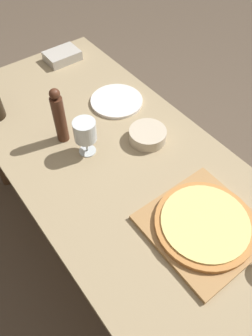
% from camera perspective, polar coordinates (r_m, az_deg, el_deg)
% --- Properties ---
extents(ground_plane, '(12.00, 12.00, 0.00)m').
position_cam_1_polar(ground_plane, '(1.85, -0.03, -14.16)').
color(ground_plane, brown).
extents(dining_table, '(0.76, 1.79, 0.73)m').
position_cam_1_polar(dining_table, '(1.30, -0.04, -2.20)').
color(dining_table, '#9E8966').
rests_on(dining_table, ground_plane).
extents(cutting_board, '(0.34, 0.35, 0.02)m').
position_cam_1_polar(cutting_board, '(1.11, 13.37, -9.89)').
color(cutting_board, '#A87A47').
rests_on(cutting_board, dining_table).
extents(pizza, '(0.32, 0.32, 0.02)m').
position_cam_1_polar(pizza, '(1.09, 13.57, -9.36)').
color(pizza, '#BC7A3D').
rests_on(pizza, cutting_board).
extents(pepper_mill, '(0.05, 0.05, 0.24)m').
position_cam_1_polar(pepper_mill, '(1.28, -11.55, 8.75)').
color(pepper_mill, '#4C2819').
rests_on(pepper_mill, dining_table).
extents(wine_glass, '(0.09, 0.09, 0.15)m').
position_cam_1_polar(wine_glass, '(1.22, -7.16, 6.32)').
color(wine_glass, silver).
rests_on(wine_glass, dining_table).
extents(small_bowl, '(0.15, 0.15, 0.05)m').
position_cam_1_polar(small_bowl, '(1.32, 3.79, 5.73)').
color(small_bowl, beige).
rests_on(small_bowl, dining_table).
extents(dinner_plate, '(0.23, 0.23, 0.01)m').
position_cam_1_polar(dinner_plate, '(1.50, -1.66, 11.59)').
color(dinner_plate, white).
rests_on(dinner_plate, dining_table).
extents(food_container, '(0.17, 0.12, 0.05)m').
position_cam_1_polar(food_container, '(1.79, -11.03, 18.62)').
color(food_container, '#BCB7AD').
rests_on(food_container, dining_table).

